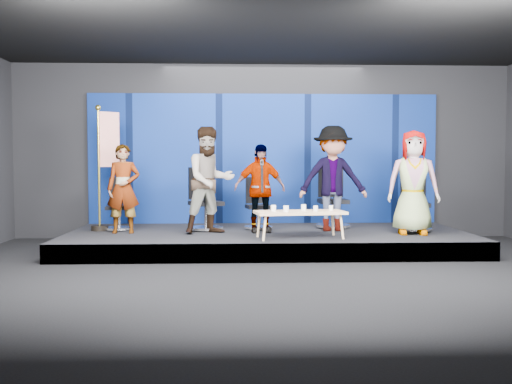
% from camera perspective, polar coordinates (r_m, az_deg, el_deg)
% --- Properties ---
extents(ground, '(10.00, 10.00, 0.00)m').
position_cam_1_polar(ground, '(7.73, 2.30, -8.42)').
color(ground, black).
rests_on(ground, ground).
extents(room_walls, '(10.02, 8.02, 3.51)m').
position_cam_1_polar(room_walls, '(7.63, 2.33, 9.76)').
color(room_walls, black).
rests_on(room_walls, ground).
extents(riser, '(7.00, 3.00, 0.30)m').
position_cam_1_polar(riser, '(10.17, 1.18, -4.81)').
color(riser, black).
rests_on(riser, ground).
extents(backdrop, '(7.00, 0.08, 2.60)m').
position_cam_1_polar(backdrop, '(11.52, 0.75, 3.34)').
color(backdrop, '#071A57').
rests_on(backdrop, riser).
extents(chair_a, '(0.56, 0.56, 0.95)m').
position_cam_1_polar(chair_a, '(10.65, -13.52, -2.03)').
color(chair_a, silver).
rests_on(chair_a, riser).
extents(panelist_a, '(0.58, 0.40, 1.54)m').
position_cam_1_polar(panelist_a, '(10.13, -13.12, 0.32)').
color(panelist_a, black).
rests_on(panelist_a, riser).
extents(chair_b, '(0.85, 0.85, 1.14)m').
position_cam_1_polar(chair_b, '(10.37, -5.13, -1.75)').
color(chair_b, silver).
rests_on(chair_b, riser).
extents(panelist_b, '(1.10, 1.01, 1.84)m').
position_cam_1_polar(panelist_b, '(9.84, -4.64, 1.19)').
color(panelist_b, black).
rests_on(panelist_b, riser).
extents(chair_c, '(0.62, 0.62, 0.95)m').
position_cam_1_polar(chair_c, '(10.52, 0.20, -2.01)').
color(chair_c, silver).
rests_on(chair_c, riser).
extents(panelist_c, '(0.95, 0.52, 1.55)m').
position_cam_1_polar(panelist_c, '(9.99, 0.37, 0.37)').
color(panelist_c, black).
rests_on(panelist_c, riser).
extents(chair_d, '(0.67, 0.67, 1.16)m').
position_cam_1_polar(chair_d, '(10.83, 7.66, -1.53)').
color(chair_d, silver).
rests_on(chair_d, riser).
extents(panelist_d, '(1.23, 0.73, 1.88)m').
position_cam_1_polar(panelist_d, '(10.29, 7.70, 1.35)').
color(panelist_d, black).
rests_on(panelist_d, riser).
extents(chair_e, '(0.72, 0.72, 1.10)m').
position_cam_1_polar(chair_e, '(10.63, 15.54, -1.81)').
color(chair_e, silver).
rests_on(chair_e, riser).
extents(panelist_e, '(0.95, 0.71, 1.78)m').
position_cam_1_polar(panelist_e, '(10.10, 15.44, 0.95)').
color(panelist_e, black).
rests_on(panelist_e, riser).
extents(coffee_table, '(1.51, 0.80, 0.44)m').
position_cam_1_polar(coffee_table, '(9.24, 4.41, -2.13)').
color(coffee_table, tan).
rests_on(coffee_table, riser).
extents(mug_a, '(0.08, 0.08, 0.10)m').
position_cam_1_polar(mug_a, '(9.19, 1.76, -1.62)').
color(mug_a, silver).
rests_on(mug_a, coffee_table).
extents(mug_b, '(0.09, 0.09, 0.10)m').
position_cam_1_polar(mug_b, '(9.06, 3.02, -1.68)').
color(mug_b, silver).
rests_on(mug_b, coffee_table).
extents(mug_c, '(0.08, 0.08, 0.10)m').
position_cam_1_polar(mug_c, '(9.38, 4.79, -1.54)').
color(mug_c, silver).
rests_on(mug_c, coffee_table).
extents(mug_d, '(0.08, 0.08, 0.09)m').
position_cam_1_polar(mug_d, '(9.23, 5.98, -1.64)').
color(mug_d, silver).
rests_on(mug_d, coffee_table).
extents(mug_e, '(0.07, 0.07, 0.09)m').
position_cam_1_polar(mug_e, '(9.41, 7.51, -1.58)').
color(mug_e, silver).
rests_on(mug_e, coffee_table).
extents(flag_stand, '(0.50, 0.33, 2.25)m').
position_cam_1_polar(flag_stand, '(10.62, -14.84, 2.70)').
color(flag_stand, black).
rests_on(flag_stand, riser).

